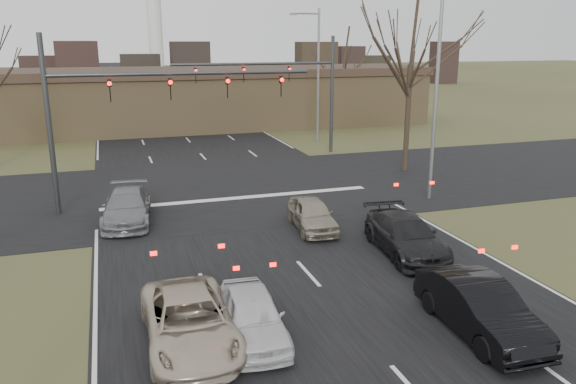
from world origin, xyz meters
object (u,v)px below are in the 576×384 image
object	(u,v)px
streetlight_right_near	(433,86)
car_black_hatch	(480,308)
mast_arm_near	(125,100)
car_grey_ahead	(127,207)
car_silver_suv	(189,321)
car_silver_ahead	(312,214)
streetlight_right_far	(316,69)
car_charcoal_sedan	(406,235)
building	(198,98)
car_white_sedan	(253,315)
mast_arm_far	(294,81)

from	to	relation	value
streetlight_right_near	car_black_hatch	bearing A→B (deg)	-115.62
mast_arm_near	car_grey_ahead	xyz separation A→B (m)	(-0.31, -2.25, -4.38)
car_black_hatch	car_grey_ahead	bearing A→B (deg)	125.92
car_silver_suv	car_silver_ahead	bearing A→B (deg)	51.26
streetlight_right_far	car_charcoal_sedan	world-z (taller)	streetlight_right_far
building	car_black_hatch	distance (m)	40.20
streetlight_right_far	car_silver_ahead	xyz separation A→B (m)	(-7.55, -19.61, -4.94)
streetlight_right_near	car_white_sedan	distance (m)	16.46
car_white_sedan	car_silver_ahead	bearing A→B (deg)	63.30
mast_arm_near	car_grey_ahead	size ratio (longest dim) A/B	2.53
building	car_grey_ahead	size ratio (longest dim) A/B	8.85
car_charcoal_sedan	car_white_sedan	bearing A→B (deg)	-142.58
car_black_hatch	car_silver_ahead	xyz separation A→B (m)	(-1.23, 9.53, -0.09)
car_grey_ahead	mast_arm_near	bearing A→B (deg)	88.19
mast_arm_near	car_charcoal_sedan	xyz separation A→B (m)	(9.31, -9.28, -4.38)
car_black_hatch	car_charcoal_sedan	xyz separation A→B (m)	(1.08, 5.86, -0.04)
building	mast_arm_near	bearing A→B (deg)	-106.13
building	car_silver_suv	bearing A→B (deg)	-99.59
building	mast_arm_far	world-z (taller)	mast_arm_far
streetlight_right_near	car_silver_suv	size ratio (longest dim) A/B	2.08
car_charcoal_sedan	car_grey_ahead	distance (m)	11.92
car_black_hatch	car_grey_ahead	xyz separation A→B (m)	(-8.54, 12.89, -0.04)
building	car_silver_ahead	xyz separation A→B (m)	(-0.23, -30.61, -2.02)
car_grey_ahead	car_black_hatch	bearing A→B (deg)	-50.33
streetlight_right_near	car_charcoal_sedan	size ratio (longest dim) A/B	2.08
streetlight_right_far	car_white_sedan	size ratio (longest dim) A/B	2.63
streetlight_right_far	car_white_sedan	distance (m)	30.48
streetlight_right_far	car_silver_suv	bearing A→B (deg)	-116.77
mast_arm_near	streetlight_right_near	xyz separation A→B (m)	(14.05, -3.00, 0.51)
car_charcoal_sedan	streetlight_right_far	bearing A→B (deg)	83.35
streetlight_right_far	car_charcoal_sedan	bearing A→B (deg)	-102.68
mast_arm_near	car_white_sedan	distance (m)	14.41
mast_arm_near	car_silver_suv	xyz separation A→B (m)	(0.75, -13.35, -4.40)
mast_arm_far	car_white_sedan	world-z (taller)	mast_arm_far
building	car_white_sedan	size ratio (longest dim) A/B	11.14
car_silver_suv	car_charcoal_sedan	xyz separation A→B (m)	(8.56, 4.07, 0.03)
car_grey_ahead	streetlight_right_far	bearing A→B (deg)	53.68
car_silver_ahead	car_black_hatch	bearing A→B (deg)	-77.22
mast_arm_far	streetlight_right_far	bearing A→B (deg)	51.89
streetlight_right_far	car_black_hatch	size ratio (longest dim) A/B	2.23
mast_arm_near	streetlight_right_near	world-z (taller)	streetlight_right_near
car_white_sedan	streetlight_right_near	bearing A→B (deg)	45.61
car_grey_ahead	car_charcoal_sedan	bearing A→B (deg)	-30.03
mast_arm_far	car_silver_ahead	world-z (taller)	mast_arm_far
mast_arm_near	streetlight_right_near	distance (m)	14.38
mast_arm_far	car_grey_ahead	size ratio (longest dim) A/B	2.32
car_white_sedan	car_silver_ahead	xyz separation A→B (m)	(4.62, 7.90, 0.00)
mast_arm_far	car_silver_suv	distance (m)	26.04
car_grey_ahead	car_silver_ahead	xyz separation A→B (m)	(7.31, -3.36, -0.05)
mast_arm_near	car_silver_ahead	size ratio (longest dim) A/B	3.18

